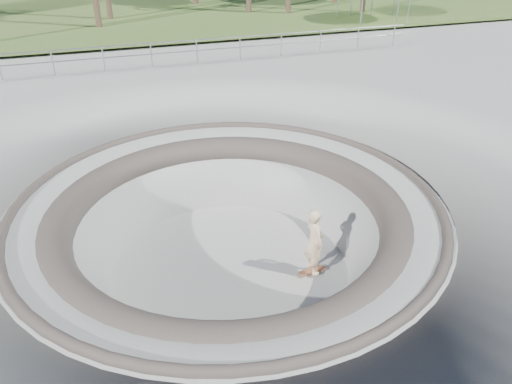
{
  "coord_description": "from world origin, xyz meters",
  "views": [
    {
      "loc": [
        -2.62,
        -9.9,
        6.07
      ],
      "look_at": [
        0.88,
        0.47,
        -0.1
      ],
      "focal_mm": 35.0,
      "sensor_mm": 36.0,
      "label": 1
    }
  ],
  "objects": [
    {
      "name": "distant_hills",
      "position": [
        3.78,
        57.17,
        -7.02
      ],
      "size": [
        103.2,
        45.0,
        28.6
      ],
      "color": "brown",
      "rests_on": "ground"
    },
    {
      "name": "skater",
      "position": [
        1.91,
        -0.91,
        -0.93
      ],
      "size": [
        0.47,
        0.67,
        1.78
      ],
      "primitive_type": "imported",
      "rotation": [
        0.0,
        0.0,
        1.63
      ],
      "color": "beige",
      "rests_on": "skateboard"
    },
    {
      "name": "safety_railing",
      "position": [
        0.0,
        12.0,
        0.69
      ],
      "size": [
        25.0,
        0.06,
        1.03
      ],
      "color": "gray",
      "rests_on": "ground"
    },
    {
      "name": "skate_bowl",
      "position": [
        0.0,
        0.0,
        -1.83
      ],
      "size": [
        14.0,
        14.0,
        4.1
      ],
      "color": "#A2A29D",
      "rests_on": "ground"
    },
    {
      "name": "skateboard",
      "position": [
        1.91,
        -0.91,
        -1.84
      ],
      "size": [
        0.75,
        0.28,
        0.08
      ],
      "color": "brown",
      "rests_on": "ground"
    },
    {
      "name": "ground",
      "position": [
        0.0,
        0.0,
        0.0
      ],
      "size": [
        180.0,
        180.0,
        0.0
      ],
      "primitive_type": "plane",
      "color": "#A2A29D",
      "rests_on": "ground"
    }
  ]
}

